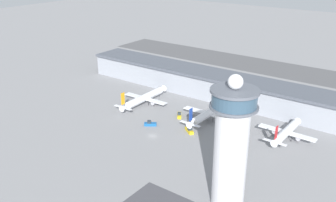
{
  "coord_description": "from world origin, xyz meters",
  "views": [
    {
      "loc": [
        111.74,
        -138.4,
        92.13
      ],
      "look_at": [
        -4.84,
        20.75,
        12.18
      ],
      "focal_mm": 40.0,
      "sensor_mm": 36.0,
      "label": 1
    }
  ],
  "objects_px": {
    "airplane_gate_bravo": "(208,113)",
    "service_truck_fuel": "(179,115)",
    "airplane_gate_charlie": "(286,132)",
    "control_tower": "(231,145)",
    "service_truck_catering": "(189,130)",
    "service_truck_baggage": "(150,124)",
    "airplane_gate_alpha": "(144,98)"
  },
  "relations": [
    {
      "from": "control_tower",
      "to": "airplane_gate_bravo",
      "type": "xyz_separation_m",
      "value": [
        -44.77,
        61.61,
        -21.4
      ]
    },
    {
      "from": "airplane_gate_charlie",
      "to": "service_truck_fuel",
      "type": "height_order",
      "value": "airplane_gate_charlie"
    },
    {
      "from": "airplane_gate_bravo",
      "to": "service_truck_fuel",
      "type": "relative_size",
      "value": 5.37
    },
    {
      "from": "service_truck_catering",
      "to": "control_tower",
      "type": "bearing_deg",
      "value": -43.34
    },
    {
      "from": "airplane_gate_bravo",
      "to": "control_tower",
      "type": "bearing_deg",
      "value": -54.0
    },
    {
      "from": "service_truck_catering",
      "to": "service_truck_fuel",
      "type": "bearing_deg",
      "value": 139.89
    },
    {
      "from": "control_tower",
      "to": "service_truck_baggage",
      "type": "xyz_separation_m",
      "value": [
        -68.07,
        36.97,
        -25.1
      ]
    },
    {
      "from": "airplane_gate_bravo",
      "to": "service_truck_fuel",
      "type": "height_order",
      "value": "airplane_gate_bravo"
    },
    {
      "from": "control_tower",
      "to": "service_truck_fuel",
      "type": "bearing_deg",
      "value": 137.46
    },
    {
      "from": "control_tower",
      "to": "airplane_gate_bravo",
      "type": "bearing_deg",
      "value": 126.0
    },
    {
      "from": "service_truck_catering",
      "to": "service_truck_baggage",
      "type": "relative_size",
      "value": 1.06
    },
    {
      "from": "control_tower",
      "to": "airplane_gate_charlie",
      "type": "relative_size",
      "value": 1.65
    },
    {
      "from": "airplane_gate_charlie",
      "to": "service_truck_fuel",
      "type": "distance_m",
      "value": 62.02
    },
    {
      "from": "control_tower",
      "to": "service_truck_fuel",
      "type": "height_order",
      "value": "control_tower"
    },
    {
      "from": "airplane_gate_charlie",
      "to": "service_truck_fuel",
      "type": "relative_size",
      "value": 4.4
    },
    {
      "from": "airplane_gate_bravo",
      "to": "airplane_gate_charlie",
      "type": "relative_size",
      "value": 1.22
    },
    {
      "from": "service_truck_fuel",
      "to": "service_truck_catering",
      "type": "bearing_deg",
      "value": -40.11
    },
    {
      "from": "airplane_gate_alpha",
      "to": "service_truck_fuel",
      "type": "xyz_separation_m",
      "value": [
        29.12,
        -2.89,
        -3.21
      ]
    },
    {
      "from": "service_truck_catering",
      "to": "service_truck_baggage",
      "type": "xyz_separation_m",
      "value": [
        -22.23,
        -6.29,
        0.03
      ]
    },
    {
      "from": "service_truck_fuel",
      "to": "control_tower",
      "type": "bearing_deg",
      "value": -42.54
    },
    {
      "from": "airplane_gate_bravo",
      "to": "airplane_gate_charlie",
      "type": "distance_m",
      "value": 44.57
    },
    {
      "from": "airplane_gate_alpha",
      "to": "service_truck_catering",
      "type": "xyz_separation_m",
      "value": [
        44.92,
        -16.2,
        -3.21
      ]
    },
    {
      "from": "airplane_gate_alpha",
      "to": "service_truck_fuel",
      "type": "distance_m",
      "value": 29.43
    },
    {
      "from": "airplane_gate_alpha",
      "to": "service_truck_catering",
      "type": "relative_size",
      "value": 5.74
    },
    {
      "from": "airplane_gate_alpha",
      "to": "airplane_gate_charlie",
      "type": "bearing_deg",
      "value": 3.87
    },
    {
      "from": "service_truck_fuel",
      "to": "service_truck_baggage",
      "type": "height_order",
      "value": "service_truck_baggage"
    },
    {
      "from": "airplane_gate_alpha",
      "to": "service_truck_fuel",
      "type": "bearing_deg",
      "value": -5.67
    },
    {
      "from": "airplane_gate_charlie",
      "to": "airplane_gate_bravo",
      "type": "bearing_deg",
      "value": -174.88
    },
    {
      "from": "airplane_gate_charlie",
      "to": "service_truck_baggage",
      "type": "bearing_deg",
      "value": -157.09
    },
    {
      "from": "airplane_gate_bravo",
      "to": "airplane_gate_charlie",
      "type": "height_order",
      "value": "airplane_gate_bravo"
    },
    {
      "from": "service_truck_fuel",
      "to": "service_truck_baggage",
      "type": "bearing_deg",
      "value": -108.14
    },
    {
      "from": "airplane_gate_charlie",
      "to": "service_truck_fuel",
      "type": "bearing_deg",
      "value": -171.63
    }
  ]
}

